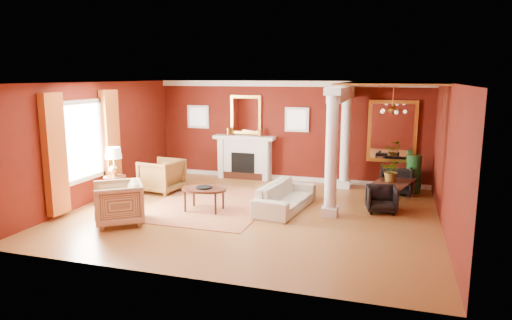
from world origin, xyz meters
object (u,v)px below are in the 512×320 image
(armchair_stripe, at_px, (118,201))
(side_table, at_px, (114,166))
(sofa, at_px, (286,192))
(coffee_table, at_px, (204,190))
(armchair_leopard, at_px, (162,174))
(dining_table, at_px, (394,186))

(armchair_stripe, bearing_deg, side_table, 179.86)
(sofa, relative_size, armchair_stripe, 2.15)
(coffee_table, distance_m, side_table, 2.44)
(coffee_table, xyz_separation_m, side_table, (-2.41, 0.09, 0.40))
(armchair_leopard, distance_m, dining_table, 5.95)
(dining_table, bearing_deg, armchair_stripe, 139.10)
(armchair_stripe, distance_m, dining_table, 6.45)
(armchair_stripe, height_order, coffee_table, armchair_stripe)
(side_table, distance_m, dining_table, 6.84)
(sofa, height_order, armchair_leopard, armchair_leopard)
(armchair_stripe, relative_size, coffee_table, 0.92)
(armchair_stripe, height_order, dining_table, armchair_stripe)
(sofa, bearing_deg, armchair_leopard, 87.58)
(armchair_leopard, relative_size, coffee_table, 0.92)
(sofa, xyz_separation_m, side_table, (-4.15, -0.56, 0.48))
(coffee_table, bearing_deg, sofa, 20.50)
(sofa, height_order, coffee_table, sofa)
(dining_table, bearing_deg, side_table, 123.52)
(dining_table, bearing_deg, coffee_table, 133.40)
(armchair_leopard, xyz_separation_m, coffee_table, (1.77, -1.26, 0.00))
(coffee_table, distance_m, dining_table, 4.61)
(sofa, relative_size, side_table, 1.55)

